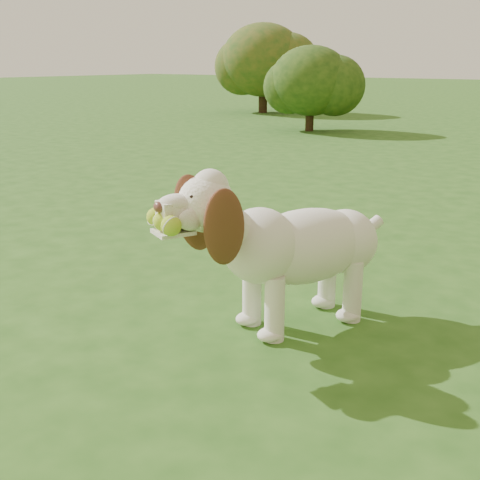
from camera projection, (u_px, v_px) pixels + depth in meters
The scene contains 4 objects.
ground at pixel (303, 298), 3.23m from camera, with size 80.00×80.00×0.00m, color #254F16.
dog at pixel (287, 242), 2.77m from camera, with size 0.75×1.16×0.79m.
shrub_a at pixel (311, 81), 10.61m from camera, with size 1.44×1.44×1.49m.
shrub_e at pixel (263, 60), 14.31m from camera, with size 2.01×2.01×2.09m.
Camera 1 is at (1.51, -2.62, 1.22)m, focal length 45.00 mm.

